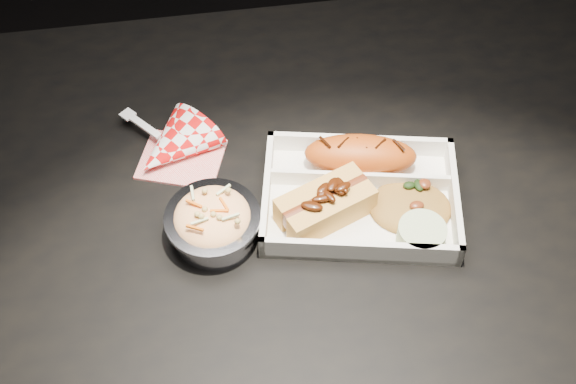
# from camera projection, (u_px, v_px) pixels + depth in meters

# --- Properties ---
(dining_table) EXTENTS (1.20, 0.80, 0.75)m
(dining_table) POSITION_uv_depth(u_px,v_px,m) (312.00, 234.00, 1.03)
(dining_table) COLOR black
(dining_table) RESTS_ON ground
(food_tray) EXTENTS (0.28, 0.23, 0.04)m
(food_tray) POSITION_uv_depth(u_px,v_px,m) (359.00, 199.00, 0.94)
(food_tray) COLOR white
(food_tray) RESTS_ON dining_table
(fried_pastry) EXTENTS (0.16, 0.09, 0.05)m
(fried_pastry) POSITION_uv_depth(u_px,v_px,m) (360.00, 155.00, 0.96)
(fried_pastry) COLOR #BF4D13
(fried_pastry) RESTS_ON food_tray
(hotdog) EXTENTS (0.13, 0.10, 0.06)m
(hotdog) POSITION_uv_depth(u_px,v_px,m) (325.00, 203.00, 0.91)
(hotdog) COLOR gold
(hotdog) RESTS_ON food_tray
(fried_rice_mound) EXTENTS (0.12, 0.11, 0.03)m
(fried_rice_mound) POSITION_uv_depth(u_px,v_px,m) (411.00, 202.00, 0.92)
(fried_rice_mound) COLOR #A5722F
(fried_rice_mound) RESTS_ON food_tray
(cupcake_liner) EXTENTS (0.06, 0.06, 0.03)m
(cupcake_liner) POSITION_uv_depth(u_px,v_px,m) (421.00, 235.00, 0.89)
(cupcake_liner) COLOR #B9CC9A
(cupcake_liner) RESTS_ON food_tray
(foil_coleslaw_cup) EXTENTS (0.12, 0.12, 0.07)m
(foil_coleslaw_cup) POSITION_uv_depth(u_px,v_px,m) (213.00, 221.00, 0.89)
(foil_coleslaw_cup) COLOR silver
(foil_coleslaw_cup) RESTS_ON dining_table
(napkin_fork) EXTENTS (0.15, 0.15, 0.10)m
(napkin_fork) POSITION_uv_depth(u_px,v_px,m) (173.00, 147.00, 0.99)
(napkin_fork) COLOR red
(napkin_fork) RESTS_ON dining_table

